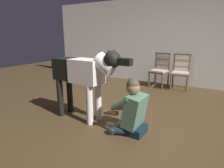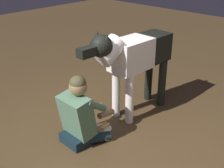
{
  "view_description": "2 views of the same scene",
  "coord_description": "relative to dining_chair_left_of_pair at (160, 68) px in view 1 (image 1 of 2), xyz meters",
  "views": [
    {
      "loc": [
        1.13,
        -2.78,
        1.48
      ],
      "look_at": [
        -0.19,
        -0.44,
        0.79
      ],
      "focal_mm": 30.46,
      "sensor_mm": 36.0,
      "label": 1
    },
    {
      "loc": [
        2.0,
        2.07,
        2.17
      ],
      "look_at": [
        -0.37,
        -0.15,
        0.65
      ],
      "focal_mm": 47.81,
      "sensor_mm": 36.0,
      "label": 2
    }
  ],
  "objects": [
    {
      "name": "person_sitting_on_floor",
      "position": [
        0.4,
        -3.0,
        -0.19
      ],
      "size": [
        0.66,
        0.58,
        0.86
      ],
      "color": "black",
      "rests_on": "ground"
    },
    {
      "name": "dining_chair_left_of_pair",
      "position": [
        0.0,
        0.0,
        0.0
      ],
      "size": [
        0.53,
        0.53,
        0.98
      ],
      "color": "brown",
      "rests_on": "ground"
    },
    {
      "name": "large_dog",
      "position": [
        -0.52,
        -2.96,
        0.3
      ],
      "size": [
        1.69,
        0.39,
        1.28
      ],
      "color": "silver",
      "rests_on": "ground"
    },
    {
      "name": "back_wall",
      "position": [
        0.34,
        0.44,
        0.76
      ],
      "size": [
        8.85,
        0.1,
        2.6
      ],
      "primitive_type": "cube",
      "color": "silver",
      "rests_on": "ground"
    },
    {
      "name": "dining_chair_right_of_pair",
      "position": [
        0.57,
        0.0,
        0.0
      ],
      "size": [
        0.5,
        0.5,
        0.98
      ],
      "color": "brown",
      "rests_on": "ground"
    },
    {
      "name": "hot_dog_on_plate",
      "position": [
        0.05,
        -2.98,
        -0.52
      ],
      "size": [
        0.23,
        0.23,
        0.06
      ],
      "color": "silver",
      "rests_on": "ground"
    },
    {
      "name": "ground_plane",
      "position": [
        0.34,
        -2.74,
        -0.54
      ],
      "size": [
        15.32,
        15.32,
        0.0
      ],
      "primitive_type": "plane",
      "color": "#41301B"
    }
  ]
}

